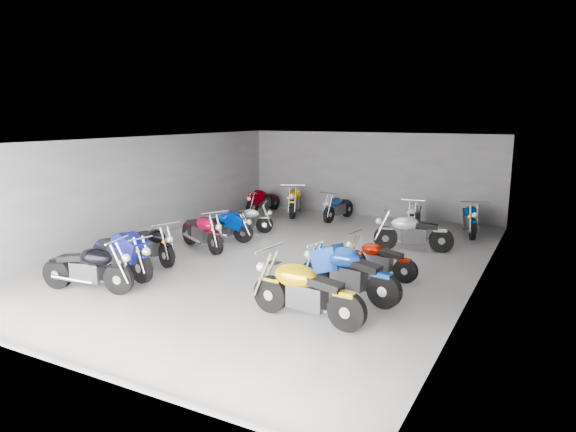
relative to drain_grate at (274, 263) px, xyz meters
The scene contains 21 objects.
ground 0.50m from the drain_grate, 90.00° to the left, with size 14.00×14.00×0.00m, color #A19E99.
wall_back 7.67m from the drain_grate, 90.00° to the left, with size 10.00×0.10×3.20m, color gray.
wall_left 5.27m from the drain_grate, behind, with size 0.10×14.00×3.20m, color gray.
wall_right 5.27m from the drain_grate, ahead, with size 0.10×14.00×3.20m, color gray.
ceiling 3.25m from the drain_grate, 90.00° to the left, with size 10.00×14.00×0.04m, color black.
drain_grate is the anchor object (origin of this frame).
motorcycle_left_a 4.62m from the drain_grate, 123.01° to the right, with size 2.20×0.69×0.98m.
motorcycle_left_b 3.84m from the drain_grate, 134.61° to the right, with size 2.35×0.68×1.04m.
motorcycle_left_c 3.23m from the drain_grate, 153.88° to the right, with size 2.01×0.84×0.92m.
motorcycle_left_d 2.59m from the drain_grate, behind, with size 2.09×1.04×0.98m.
motorcycle_left_e 2.90m from the drain_grate, 152.57° to the left, with size 1.93×0.62×0.86m.
motorcycle_left_f 3.75m from the drain_grate, 133.84° to the left, with size 1.74×0.84×0.81m.
motorcycle_right_b 3.98m from the drain_grate, 51.53° to the right, with size 2.41×0.52×1.06m.
motorcycle_right_c 3.20m from the drain_grate, 30.64° to the right, with size 2.38×0.63×1.05m.
motorcycle_right_d 2.87m from the drain_grate, ahead, with size 1.89×0.44×0.83m.
motorcycle_right_f 4.17m from the drain_grate, 45.69° to the left, with size 2.20×0.79×0.99m.
motorcycle_back_a 7.26m from the drain_grate, 123.10° to the left, with size 0.49×1.95×0.86m.
motorcycle_back_b 6.72m from the drain_grate, 112.46° to the left, with size 0.96×2.28×1.04m.
motorcycle_back_c 6.12m from the drain_grate, 96.60° to the left, with size 0.47×2.01×0.88m.
motorcycle_back_e 6.28m from the drain_grate, 69.26° to the left, with size 0.47×2.05×0.90m.
motorcycle_back_f 7.10m from the drain_grate, 55.51° to the left, with size 0.77×2.17×0.98m.
Camera 1 is at (6.48, -11.84, 3.83)m, focal length 32.00 mm.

